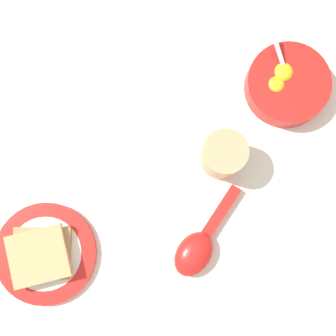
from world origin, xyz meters
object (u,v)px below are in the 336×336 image
(egg_bowl, at_px, (287,85))
(toast_plate, at_px, (46,253))
(drinking_cup, at_px, (223,155))
(soup_spoon, at_px, (198,247))
(toast_sandwich, at_px, (40,255))

(egg_bowl, distance_m, toast_plate, 0.51)
(toast_plate, xyz_separation_m, drinking_cup, (0.26, -0.22, 0.04))
(egg_bowl, height_order, toast_plate, egg_bowl)
(toast_plate, distance_m, soup_spoon, 0.26)
(toast_plate, height_order, soup_spoon, soup_spoon)
(egg_bowl, height_order, toast_sandwich, egg_bowl)
(soup_spoon, height_order, drinking_cup, drinking_cup)
(toast_sandwich, xyz_separation_m, drinking_cup, (0.27, -0.22, 0.02))
(toast_sandwich, relative_size, drinking_cup, 1.57)
(toast_plate, bearing_deg, soup_spoon, -66.32)
(toast_plate, distance_m, drinking_cup, 0.35)
(toast_sandwich, height_order, soup_spoon, toast_sandwich)
(toast_sandwich, bearing_deg, egg_bowl, -33.85)
(drinking_cup, bearing_deg, toast_plate, 140.05)
(toast_sandwich, distance_m, drinking_cup, 0.35)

